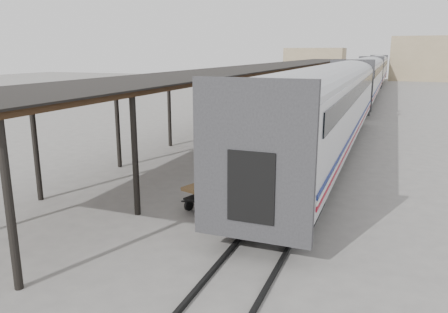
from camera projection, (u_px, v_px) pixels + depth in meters
ground at (200, 201)px, 15.81m from camera, size 160.00×160.00×0.00m
train at (363, 77)px, 44.69m from camera, size 3.45×76.01×4.01m
canopy at (277, 66)px, 37.82m from camera, size 4.90×64.30×4.15m
rails at (362, 103)px, 45.49m from camera, size 1.54×150.00×0.12m
building_far at (442, 59)px, 80.67m from camera, size 18.00×10.00×8.00m
building_left at (315, 62)px, 92.96m from camera, size 12.00×8.00×6.00m
baggage_cart at (218, 188)px, 15.07m from camera, size 1.94×2.67×0.86m
suitcase_stack at (222, 175)px, 15.36m from camera, size 1.46×1.15×0.43m
luggage_tug at (270, 109)px, 35.91m from camera, size 1.46×1.79×1.37m
porter at (218, 160)px, 14.12m from camera, size 0.54×0.76×1.96m
pedestrian at (270, 115)px, 31.49m from camera, size 1.04×0.64×1.65m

